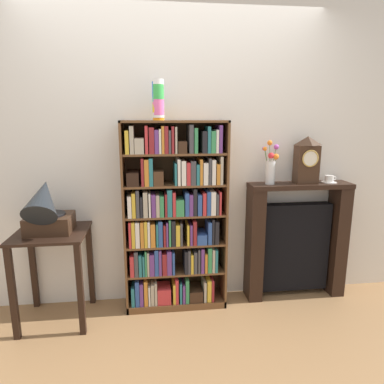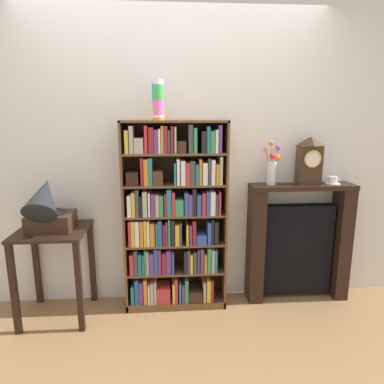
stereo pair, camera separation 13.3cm
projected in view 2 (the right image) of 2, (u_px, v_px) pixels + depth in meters
The scene contains 10 objects.
ground_plane at pixel (177, 313), 2.89m from camera, with size 7.30×6.40×0.02m, color #997047.
wall_back at pixel (181, 155), 2.94m from camera, with size 4.30×0.08×2.60m, color silver.
bookshelf at pixel (174, 220), 2.86m from camera, with size 0.85×0.28×1.60m.
cup_stack at pixel (158, 100), 2.62m from camera, with size 0.09×0.09×0.31m.
side_table_left at pixel (54, 252), 2.73m from camera, with size 0.54×0.52×0.75m.
gramophone at pixel (47, 207), 2.58m from camera, with size 0.33×0.45×0.49m.
fireplace_mantel at pixel (298, 243), 3.05m from camera, with size 0.90×0.23×1.06m.
mantel_clock at pixel (309, 161), 2.87m from camera, with size 0.19×0.14×0.40m.
flower_vase at pixel (272, 167), 2.86m from camera, with size 0.16×0.12×0.37m.
teacup_with_saucer at pixel (333, 181), 2.93m from camera, with size 0.13×0.13×0.06m.
Camera 2 is at (-0.07, -2.61, 1.62)m, focal length 31.81 mm.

